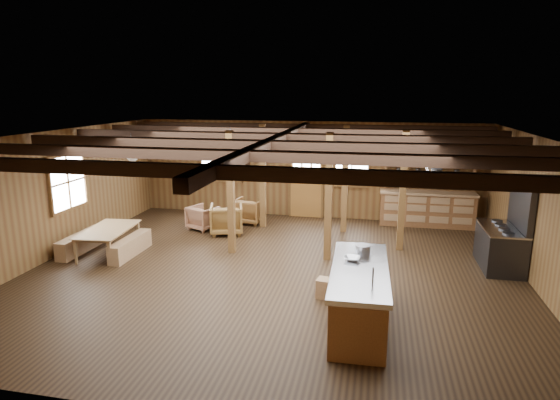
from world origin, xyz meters
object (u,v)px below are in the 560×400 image
armchair_b (249,211)px  commercial_range (503,240)px  armchair_c (203,218)px  dining_table (110,241)px  kitchen_island (359,295)px  armchair_a (227,219)px

armchair_b → commercial_range: bearing=166.0°
armchair_b → armchair_c: armchair_b is taller
commercial_range → dining_table: commercial_range is taller
commercial_range → dining_table: 8.60m
commercial_range → armchair_b: 6.52m
armchair_b → armchair_c: 1.35m
commercial_range → dining_table: (-8.55, -0.87, -0.32)m
commercial_range → armchair_b: bearing=159.8°
kitchen_island → armchair_a: size_ratio=2.99×
kitchen_island → commercial_range: (2.85, 3.06, 0.13)m
kitchen_island → armchair_a: 5.53m
armchair_b → armchair_c: bearing=44.6°
armchair_a → kitchen_island: bearing=113.5°
armchair_a → armchair_b: armchair_a is taller
kitchen_island → commercial_range: bearing=45.6°
kitchen_island → commercial_range: size_ratio=1.35×
commercial_range → dining_table: bearing=-174.2°
kitchen_island → dining_table: size_ratio=1.51×
armchair_b → kitchen_island: bearing=127.8°
commercial_range → armchair_c: size_ratio=2.67×
dining_table → armchair_c: bearing=-36.5°
dining_table → armchair_a: (2.12, 2.03, 0.09)m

